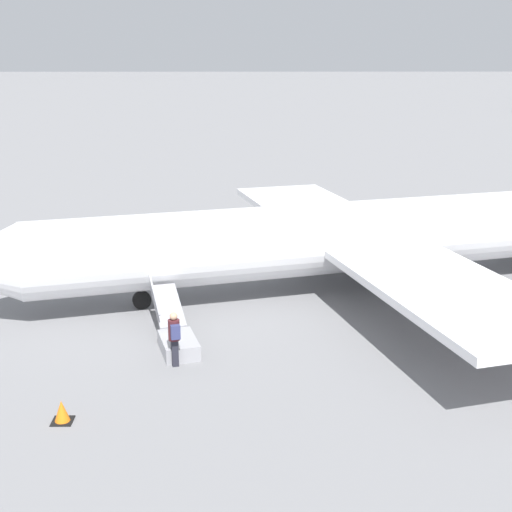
# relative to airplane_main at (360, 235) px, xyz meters

# --- Properties ---
(ground_plane) EXTENTS (600.00, 600.00, 0.00)m
(ground_plane) POSITION_rel_airplane_main_xyz_m (0.96, 0.27, -2.23)
(ground_plane) COLOR slate
(airplane_main) EXTENTS (30.56, 23.48, 7.46)m
(airplane_main) POSITION_rel_airplane_main_xyz_m (0.00, 0.00, 0.00)
(airplane_main) COLOR white
(airplane_main) RESTS_ON ground
(boarding_stairs) EXTENTS (2.07, 4.14, 1.81)m
(boarding_stairs) POSITION_rel_airplane_main_xyz_m (6.88, 6.02, -1.85)
(boarding_stairs) COLOR #99999E
(boarding_stairs) RESTS_ON ground
(passenger) EXTENTS (0.41, 0.56, 1.74)m
(passenger) POSITION_rel_airplane_main_xyz_m (6.78, 7.42, -1.23)
(passenger) COLOR #23232D
(passenger) RESTS_ON ground
(traffic_cone_near_stairs) EXTENTS (0.55, 0.55, 0.61)m
(traffic_cone_near_stairs) POSITION_rel_airplane_main_xyz_m (9.42, 10.84, -1.95)
(traffic_cone_near_stairs) COLOR black
(traffic_cone_near_stairs) RESTS_ON ground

